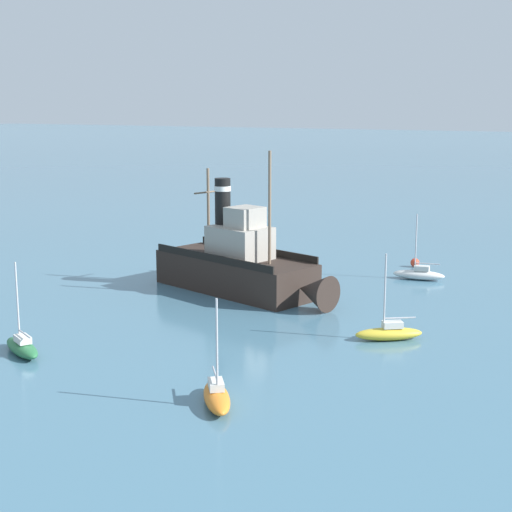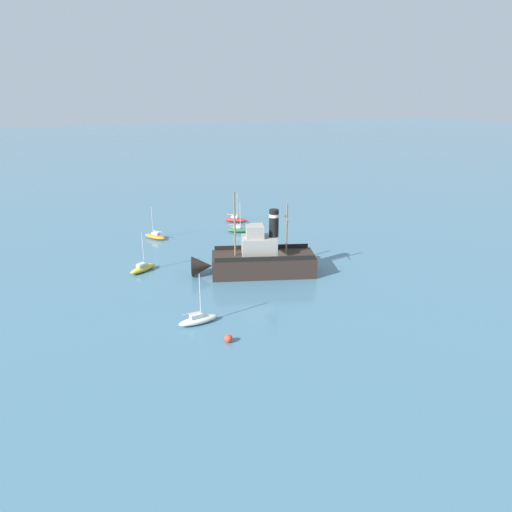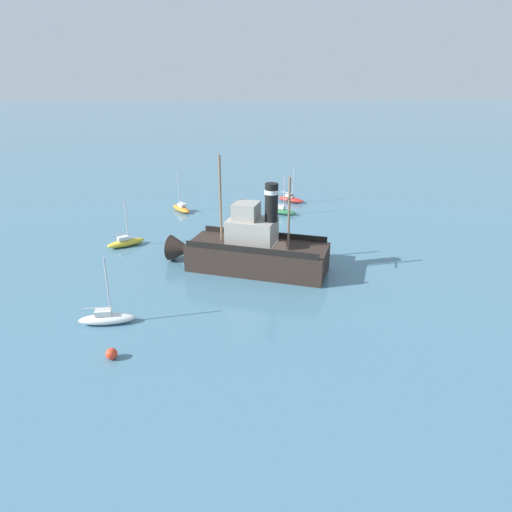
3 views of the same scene
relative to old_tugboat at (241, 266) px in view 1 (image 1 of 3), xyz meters
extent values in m
plane|color=#477289|center=(-0.71, -1.83, -1.83)|extent=(600.00, 600.00, 0.00)
cube|color=#2D231E|center=(-0.19, -0.58, -0.63)|extent=(7.94, 12.77, 2.40)
cone|color=#2D231E|center=(2.06, 6.25, -0.63)|extent=(2.99, 3.02, 2.35)
cube|color=#9E998E|center=(-0.04, -0.11, 1.67)|extent=(4.10, 4.74, 2.20)
cube|color=#9E998E|center=(0.12, 0.37, 3.47)|extent=(2.72, 2.59, 1.40)
cylinder|color=black|center=(-0.57, -1.72, 4.37)|extent=(1.10, 1.10, 3.20)
cylinder|color=silver|center=(-0.57, -1.72, 5.27)|extent=(1.16, 1.16, 0.35)
cylinder|color=#75604C|center=(0.84, 2.55, 4.32)|extent=(0.20, 0.20, 7.50)
cylinder|color=#75604C|center=(-1.04, -3.15, 3.57)|extent=(0.20, 0.20, 6.00)
cylinder|color=#75604C|center=(-1.04, -3.15, 4.89)|extent=(2.51, 0.93, 0.12)
cube|color=black|center=(-2.24, 0.09, 0.82)|extent=(3.69, 10.86, 0.50)
cube|color=black|center=(1.85, -1.26, 0.82)|extent=(3.69, 10.86, 0.50)
ellipsoid|color=white|center=(-9.28, 10.08, -1.48)|extent=(1.50, 3.90, 0.70)
cube|color=silver|center=(-9.30, 10.28, -0.95)|extent=(0.75, 1.16, 0.36)
cylinder|color=#B7B7BC|center=(-9.25, 9.78, 0.97)|extent=(0.10, 0.10, 4.20)
cylinder|color=#B7B7BC|center=(-9.34, 10.67, -0.58)|extent=(0.27, 1.80, 0.08)
ellipsoid|color=#286B3D|center=(17.15, -4.14, -1.48)|extent=(2.82, 3.85, 0.70)
cube|color=silver|center=(17.25, -3.96, -0.95)|extent=(1.10, 1.27, 0.36)
cylinder|color=#B7B7BC|center=(17.00, -4.40, 0.97)|extent=(0.10, 0.10, 4.20)
cylinder|color=#B7B7BC|center=(17.44, -3.61, -0.58)|extent=(0.95, 1.61, 0.08)
ellipsoid|color=gold|center=(6.23, 12.42, -1.48)|extent=(2.99, 3.79, 0.70)
cube|color=silver|center=(6.13, 12.59, -0.95)|extent=(1.14, 1.27, 0.36)
cylinder|color=#B7B7BC|center=(6.40, 12.17, 0.97)|extent=(0.10, 0.10, 4.20)
cylinder|color=#B7B7BC|center=(5.91, 12.93, -0.58)|extent=(1.05, 1.55, 0.08)
ellipsoid|color=orange|center=(18.79, 8.44, -1.48)|extent=(3.74, 3.09, 0.70)
cube|color=silver|center=(18.62, 8.32, -0.95)|extent=(1.27, 1.16, 0.36)
cylinder|color=#B7B7BC|center=(19.03, 8.61, 0.97)|extent=(0.10, 0.10, 4.20)
cylinder|color=#B7B7BC|center=(18.30, 8.09, -0.58)|extent=(1.52, 1.10, 0.08)
sphere|color=red|center=(-13.56, 8.65, -1.47)|extent=(0.71, 0.71, 0.71)
camera|label=1|loc=(47.06, 24.22, 11.27)|focal=55.00mm
camera|label=2|loc=(-46.21, 20.06, 18.26)|focal=32.00mm
camera|label=3|loc=(-37.15, 0.65, 14.06)|focal=32.00mm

